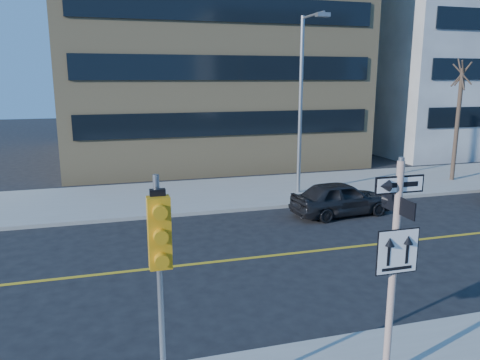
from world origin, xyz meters
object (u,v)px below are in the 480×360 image
object	(u,v)px
street_tree_west	(462,77)
parked_car_a	(341,198)
traffic_signal	(160,253)
streetlight_a	(303,94)
sign_pole	(394,259)

from	to	relation	value
street_tree_west	parked_car_a	bearing A→B (deg)	-156.06
traffic_signal	street_tree_west	world-z (taller)	street_tree_west
parked_car_a	streetlight_a	world-z (taller)	streetlight_a
parked_car_a	street_tree_west	world-z (taller)	street_tree_west
sign_pole	parked_car_a	xyz separation A→B (m)	(4.35, 9.97, -1.73)
sign_pole	parked_car_a	distance (m)	11.02
traffic_signal	parked_car_a	xyz separation A→B (m)	(8.35, 10.12, -2.33)
sign_pole	traffic_signal	size ratio (longest dim) A/B	1.02
parked_car_a	street_tree_west	distance (m)	10.62
sign_pole	traffic_signal	xyz separation A→B (m)	(-4.00, -0.15, 0.59)
traffic_signal	street_tree_west	distance (m)	22.14
streetlight_a	street_tree_west	bearing A→B (deg)	3.45
streetlight_a	street_tree_west	distance (m)	9.05
sign_pole	parked_car_a	bearing A→B (deg)	66.45
sign_pole	streetlight_a	distance (m)	14.05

